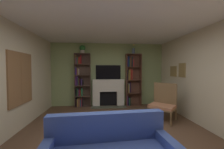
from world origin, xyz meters
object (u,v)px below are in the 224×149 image
fireplace (108,92)px  potted_plant (82,49)px  tv (108,72)px  armchair (163,102)px  bookshelf_left (81,82)px  vase_with_flowers (134,51)px  bookshelf_right (131,79)px

fireplace → potted_plant: bearing=-178.4°
tv → potted_plant: 1.43m
potted_plant → armchair: size_ratio=0.30×
bookshelf_left → vase_with_flowers: size_ratio=5.30×
fireplace → bookshelf_right: 1.11m
fireplace → bookshelf_right: (0.98, 0.01, 0.52)m
tv → bookshelf_right: bearing=-4.8°
armchair → potted_plant: bearing=147.2°
bookshelf_right → armchair: bookshelf_right is taller
bookshelf_left → potted_plant: potted_plant is taller
bookshelf_right → tv: bearing=175.2°
bookshelf_left → armchair: bookshelf_left is taller
fireplace → bookshelf_right: bookshelf_right is taller
fireplace → bookshelf_right: size_ratio=0.65×
fireplace → bookshelf_left: bearing=179.5°
fireplace → potted_plant: size_ratio=4.18×
tv → vase_with_flowers: (1.06, -0.12, 0.91)m
bookshelf_left → vase_with_flowers: (2.19, -0.04, 1.30)m
potted_plant → fireplace: bearing=1.6°
bookshelf_left → bookshelf_right: 2.12m
vase_with_flowers → armchair: bearing=-73.4°
armchair → tv: bearing=130.8°
tv → vase_with_flowers: vase_with_flowers is taller
vase_with_flowers → armchair: size_ratio=0.37×
bookshelf_right → fireplace: bearing=-179.5°
bookshelf_left → vase_with_flowers: 2.55m
tv → bookshelf_left: (-1.13, -0.08, -0.40)m
potted_plant → bookshelf_right: bearing=1.0°
tv → armchair: (1.56, -1.81, -0.88)m
bookshelf_left → vase_with_flowers: bearing=-1.0°
bookshelf_right → vase_with_flowers: 1.21m
fireplace → armchair: bearing=-47.7°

